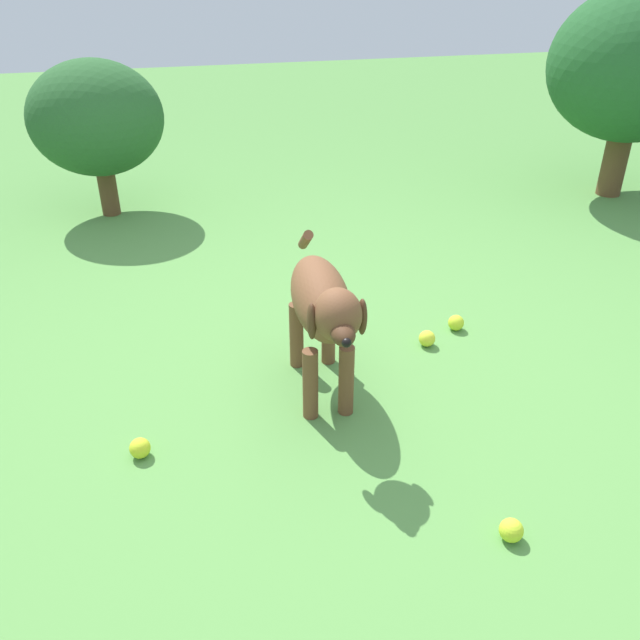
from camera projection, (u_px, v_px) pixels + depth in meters
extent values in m
plane|color=#548C42|center=(330.00, 381.00, 2.43)|extent=(14.00, 14.00, 0.00)
ellipsoid|color=brown|center=(320.00, 297.00, 2.22)|extent=(0.22, 0.50, 0.22)
cylinder|color=brown|center=(346.00, 380.00, 2.21)|extent=(0.05, 0.05, 0.26)
cylinder|color=brown|center=(310.00, 384.00, 2.19)|extent=(0.05, 0.05, 0.26)
cylinder|color=brown|center=(328.00, 332.00, 2.48)|extent=(0.05, 0.05, 0.26)
cylinder|color=brown|center=(296.00, 335.00, 2.46)|extent=(0.05, 0.05, 0.26)
ellipsoid|color=brown|center=(338.00, 315.00, 1.92)|extent=(0.15, 0.17, 0.16)
ellipsoid|color=#472B19|center=(343.00, 333.00, 1.87)|extent=(0.08, 0.12, 0.06)
sphere|color=black|center=(347.00, 343.00, 1.82)|extent=(0.03, 0.03, 0.03)
ellipsoid|color=#472B19|center=(362.00, 317.00, 1.95)|extent=(0.03, 0.06, 0.12)
ellipsoid|color=#472B19|center=(312.00, 321.00, 1.92)|extent=(0.03, 0.06, 0.12)
cylinder|color=brown|center=(306.00, 240.00, 2.43)|extent=(0.05, 0.16, 0.13)
sphere|color=#C9D529|center=(140.00, 448.00, 2.07)|extent=(0.07, 0.07, 0.07)
sphere|color=#C5DE2D|center=(511.00, 530.00, 1.78)|extent=(0.07, 0.07, 0.07)
sphere|color=yellow|center=(427.00, 338.00, 2.63)|extent=(0.07, 0.07, 0.07)
sphere|color=#C4DB2D|center=(456.00, 323.00, 2.73)|extent=(0.07, 0.07, 0.07)
cylinder|color=brown|center=(109.00, 192.00, 3.83)|extent=(0.10, 0.10, 0.26)
ellipsoid|color=#265628|center=(96.00, 118.00, 3.62)|extent=(0.73, 0.66, 0.62)
cylinder|color=brown|center=(614.00, 166.00, 4.10)|extent=(0.15, 0.15, 0.37)
ellipsoid|color=#205326|center=(637.00, 64.00, 3.80)|extent=(1.03, 0.93, 0.88)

